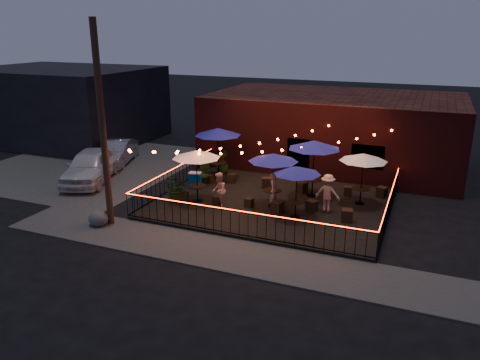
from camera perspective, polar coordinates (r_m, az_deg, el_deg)
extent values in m
plane|color=black|center=(19.47, 2.16, -4.98)|extent=(110.00, 110.00, 0.00)
cube|color=black|center=(21.20, 4.05, -2.84)|extent=(10.00, 8.00, 0.15)
cube|color=#3A3736|center=(16.73, -1.76, -8.93)|extent=(18.00, 2.50, 0.05)
cube|color=#3A3736|center=(28.66, -17.97, 1.75)|extent=(11.00, 12.00, 0.02)
cube|color=#3A0F10|center=(27.89, 11.37, 6.07)|extent=(14.00, 8.00, 4.00)
cube|color=black|center=(24.64, 7.15, 2.57)|extent=(1.20, 0.24, 2.20)
cube|color=black|center=(23.87, 15.32, 2.80)|extent=(1.60, 0.24, 1.20)
cube|color=black|center=(35.74, -20.68, 8.66)|extent=(12.00, 9.00, 5.00)
cylinder|color=#3E2519|center=(18.69, -16.42, 6.16)|extent=(0.26, 0.26, 8.00)
cube|color=black|center=(17.67, -0.10, -6.64)|extent=(10.00, 0.04, 0.04)
cube|color=black|center=(17.31, -0.11, -3.87)|extent=(10.00, 0.04, 0.04)
cube|color=#FF2F0B|center=(17.30, -0.11, -3.78)|extent=(10.00, 0.03, 0.02)
cube|color=black|center=(23.10, -7.78, -0.77)|extent=(0.04, 8.00, 0.04)
cube|color=black|center=(22.82, -7.88, 1.42)|extent=(0.04, 8.00, 0.04)
cube|color=#FF2F0B|center=(22.81, -7.88, 1.49)|extent=(0.03, 8.00, 0.02)
cube|color=black|center=(20.26, 17.62, -4.22)|extent=(0.04, 8.00, 0.04)
cube|color=black|center=(19.94, 17.87, -1.77)|extent=(0.04, 8.00, 0.04)
cube|color=#FF2F0B|center=(19.93, 17.88, -1.69)|extent=(0.03, 8.00, 0.02)
cylinder|color=black|center=(21.28, -5.18, -2.53)|extent=(0.43, 0.43, 0.03)
cylinder|color=black|center=(21.16, -5.20, -1.65)|extent=(0.06, 0.06, 0.70)
cylinder|color=black|center=(21.04, -5.23, -0.72)|extent=(0.78, 0.78, 0.04)
cylinder|color=black|center=(20.90, -5.26, 0.44)|extent=(0.04, 0.04, 2.34)
cone|color=white|center=(20.62, -5.35, 3.16)|extent=(2.42, 2.42, 0.34)
cylinder|color=black|center=(24.55, -2.63, 0.36)|extent=(0.48, 0.48, 0.03)
cylinder|color=black|center=(24.44, -2.64, 1.22)|extent=(0.07, 0.07, 0.78)
cylinder|color=black|center=(24.32, -2.66, 2.13)|extent=(0.87, 0.87, 0.04)
cylinder|color=black|center=(24.19, -2.67, 3.27)|extent=(0.05, 0.05, 2.60)
cone|color=navy|center=(23.93, -2.71, 5.90)|extent=(2.78, 2.78, 0.38)
cylinder|color=black|center=(20.66, 3.96, -3.13)|extent=(0.43, 0.43, 0.03)
cylinder|color=black|center=(20.54, 3.98, -2.22)|extent=(0.06, 0.06, 0.71)
cylinder|color=black|center=(20.42, 4.00, -1.26)|extent=(0.79, 0.79, 0.04)
cylinder|color=black|center=(20.27, 4.03, -0.05)|extent=(0.04, 0.04, 2.36)
cone|color=navy|center=(19.97, 4.09, 2.76)|extent=(2.70, 2.70, 0.34)
cylinder|color=black|center=(22.11, 8.75, -1.86)|extent=(0.48, 0.48, 0.03)
cylinder|color=black|center=(21.98, 8.80, -0.91)|extent=(0.07, 0.07, 0.78)
cylinder|color=black|center=(21.86, 8.85, 0.09)|extent=(0.87, 0.87, 0.04)
cylinder|color=black|center=(21.71, 8.91, 1.35)|extent=(0.05, 0.05, 2.61)
cone|color=navy|center=(21.41, 9.06, 4.28)|extent=(2.74, 2.74, 0.38)
cylinder|color=black|center=(19.64, 6.75, -4.38)|extent=(0.39, 0.39, 0.03)
cylinder|color=black|center=(19.52, 6.78, -3.52)|extent=(0.05, 0.05, 0.64)
cylinder|color=black|center=(19.40, 6.82, -2.61)|extent=(0.72, 0.72, 0.04)
cylinder|color=black|center=(19.26, 6.86, -1.46)|extent=(0.04, 0.04, 2.15)
cone|color=navy|center=(18.97, 6.97, 1.21)|extent=(2.24, 2.24, 0.31)
cylinder|color=black|center=(21.57, 14.39, -2.75)|extent=(0.42, 0.42, 0.03)
cylinder|color=black|center=(21.45, 14.46, -1.91)|extent=(0.06, 0.06, 0.68)
cylinder|color=black|center=(21.34, 14.53, -1.02)|extent=(0.76, 0.76, 0.04)
cylinder|color=black|center=(21.21, 14.62, 0.09)|extent=(0.04, 0.04, 2.28)
cone|color=white|center=(20.93, 14.84, 2.69)|extent=(2.56, 2.56, 0.33)
cube|color=black|center=(21.19, -6.85, -2.09)|extent=(0.46, 0.46, 0.43)
cube|color=black|center=(20.69, -2.85, -2.52)|extent=(0.39, 0.39, 0.41)
cube|color=black|center=(23.64, -3.84, 0.14)|extent=(0.38, 0.38, 0.42)
cube|color=black|center=(23.64, -1.04, 0.23)|extent=(0.48, 0.48, 0.47)
cube|color=black|center=(20.47, 1.12, -2.75)|extent=(0.37, 0.37, 0.40)
cube|color=black|center=(19.86, 4.59, -3.32)|extent=(0.51, 0.51, 0.49)
cube|color=black|center=(22.94, 3.21, -0.32)|extent=(0.55, 0.55, 0.50)
cube|color=black|center=(22.41, 7.56, -0.89)|extent=(0.56, 0.56, 0.50)
cube|color=black|center=(20.18, 8.73, -3.15)|extent=(0.53, 0.53, 0.47)
cube|color=black|center=(19.42, 12.91, -4.23)|extent=(0.51, 0.51, 0.51)
cube|color=black|center=(22.42, 12.99, -1.31)|extent=(0.42, 0.42, 0.42)
cube|color=black|center=(22.58, 16.92, -1.42)|extent=(0.54, 0.54, 0.49)
imported|color=tan|center=(20.19, 4.15, -1.31)|extent=(0.44, 0.61, 1.58)
imported|color=tan|center=(20.21, -2.58, -1.27)|extent=(0.82, 0.92, 1.57)
imported|color=#CBAB8A|center=(20.13, 10.63, -1.55)|extent=(1.08, 0.65, 1.64)
imported|color=#184012|center=(21.15, -7.66, -0.96)|extent=(1.42, 1.33, 1.27)
imported|color=#0F3E0C|center=(23.15, -4.44, 0.78)|extent=(0.74, 0.63, 1.23)
imported|color=#103810|center=(25.04, -2.22, 2.14)|extent=(0.89, 0.89, 1.22)
cube|color=#044EA1|center=(22.91, -5.47, -0.07)|extent=(0.63, 0.51, 0.75)
cube|color=silver|center=(22.79, -5.50, 0.87)|extent=(0.68, 0.55, 0.05)
ellipsoid|color=#4E4E48|center=(19.65, -16.89, -4.51)|extent=(1.05, 0.96, 0.67)
imported|color=silver|center=(25.36, -17.75, 1.66)|extent=(3.58, 5.29, 1.67)
imported|color=#A6A6AE|center=(28.38, -14.75, 3.30)|extent=(2.71, 4.40, 1.37)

